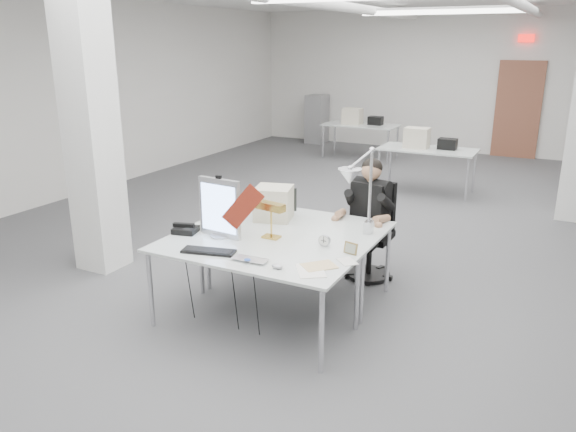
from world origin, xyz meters
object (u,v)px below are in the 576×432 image
(bankers_lamp, at_px, (271,221))
(desk_phone, at_px, (186,230))
(desk_main, at_px, (252,251))
(office_chair, at_px, (370,230))
(seated_person, at_px, (370,200))
(beige_monitor, at_px, (274,203))
(laptop, at_px, (247,262))
(architect_lamp, at_px, (361,189))
(monitor, at_px, (220,208))

(bankers_lamp, xyz_separation_m, desk_phone, (-0.80, -0.24, -0.14))
(desk_main, bearing_deg, office_chair, 70.70)
(desk_main, distance_m, seated_person, 1.62)
(beige_monitor, bearing_deg, office_chair, 25.79)
(laptop, bearing_deg, architect_lamp, 53.29)
(monitor, bearing_deg, bankers_lamp, 26.69)
(seated_person, bearing_deg, desk_phone, -121.64)
(desk_main, bearing_deg, bankers_lamp, 90.78)
(bankers_lamp, distance_m, desk_phone, 0.85)
(monitor, distance_m, beige_monitor, 0.72)
(office_chair, distance_m, beige_monitor, 1.13)
(bankers_lamp, bearing_deg, beige_monitor, 127.07)
(office_chair, relative_size, desk_phone, 5.07)
(seated_person, bearing_deg, bankers_lamp, -103.23)
(architect_lamp, bearing_deg, laptop, -132.35)
(monitor, bearing_deg, laptop, -33.94)
(laptop, bearing_deg, seated_person, 74.56)
(monitor, xyz_separation_m, laptop, (0.56, -0.46, -0.26))
(laptop, bearing_deg, bankers_lamp, 99.00)
(bankers_lamp, xyz_separation_m, beige_monitor, (-0.25, 0.51, 0.00))
(beige_monitor, bearing_deg, monitor, -120.49)
(seated_person, xyz_separation_m, desk_phone, (-1.35, -1.40, -0.12))
(beige_monitor, bearing_deg, seated_person, 23.69)
(beige_monitor, bearing_deg, architect_lamp, -27.91)
(desk_main, relative_size, bankers_lamp, 5.35)
(seated_person, relative_size, laptop, 3.12)
(architect_lamp, bearing_deg, monitor, -166.61)
(monitor, bearing_deg, desk_main, -17.00)
(office_chair, height_order, bankers_lamp, office_chair)
(beige_monitor, distance_m, architect_lamp, 1.09)
(office_chair, height_order, laptop, office_chair)
(desk_main, relative_size, office_chair, 1.64)
(seated_person, distance_m, architect_lamp, 0.96)
(desk_main, bearing_deg, seated_person, 70.11)
(desk_phone, bearing_deg, seated_person, 33.34)
(seated_person, height_order, monitor, seated_person)
(seated_person, distance_m, laptop, 1.85)
(desk_main, height_order, desk_phone, desk_phone)
(bankers_lamp, relative_size, desk_phone, 1.55)
(desk_phone, bearing_deg, monitor, -2.16)
(desk_phone, xyz_separation_m, architect_lamp, (1.56, 0.53, 0.46))
(laptop, height_order, bankers_lamp, bankers_lamp)
(laptop, distance_m, architect_lamp, 1.21)
(laptop, relative_size, beige_monitor, 0.86)
(beige_monitor, bearing_deg, laptop, -86.98)
(office_chair, height_order, monitor, monitor)
(desk_phone, bearing_deg, laptop, -35.75)
(office_chair, relative_size, architect_lamp, 1.12)
(bankers_lamp, height_order, architect_lamp, architect_lamp)
(seated_person, relative_size, monitor, 1.72)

